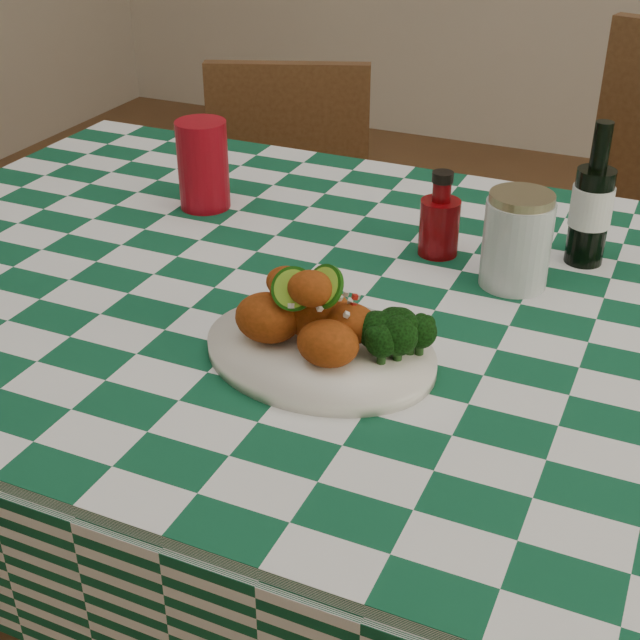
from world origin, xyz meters
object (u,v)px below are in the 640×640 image
at_px(fried_chicken_pile, 314,309).
at_px(mason_jar, 517,240).
at_px(dining_table, 359,508).
at_px(plate, 320,352).
at_px(beer_bottle, 593,194).
at_px(wooden_chair_left, 284,262).
at_px(ketchup_bottle, 440,214).
at_px(red_tumbler, 203,165).

height_order(fried_chicken_pile, mason_jar, mason_jar).
distance_m(fried_chicken_pile, mason_jar, 0.34).
distance_m(dining_table, mason_jar, 0.51).
xyz_separation_m(dining_table, plate, (0.01, -0.18, 0.40)).
relative_size(fried_chicken_pile, beer_bottle, 0.74).
bearing_deg(mason_jar, fried_chicken_pile, -120.97).
xyz_separation_m(dining_table, beer_bottle, (0.26, 0.24, 0.50)).
bearing_deg(wooden_chair_left, ketchup_bottle, -65.96).
height_order(dining_table, red_tumbler, red_tumbler).
height_order(dining_table, wooden_chair_left, wooden_chair_left).
bearing_deg(beer_bottle, red_tumbler, -175.74).
xyz_separation_m(ketchup_bottle, wooden_chair_left, (-0.53, 0.52, -0.42)).
relative_size(fried_chicken_pile, mason_jar, 1.15).
height_order(fried_chicken_pile, wooden_chair_left, fried_chicken_pile).
distance_m(red_tumbler, mason_jar, 0.55).
bearing_deg(dining_table, plate, -86.96).
xyz_separation_m(dining_table, mason_jar, (0.18, 0.12, 0.46)).
distance_m(dining_table, ketchup_bottle, 0.49).
height_order(plate, red_tumbler, red_tumbler).
height_order(plate, wooden_chair_left, wooden_chair_left).
distance_m(mason_jar, beer_bottle, 0.15).
bearing_deg(ketchup_bottle, red_tumbler, 177.86).
relative_size(mason_jar, wooden_chair_left, 0.16).
height_order(fried_chicken_pile, red_tumbler, red_tumbler).
distance_m(fried_chicken_pile, beer_bottle, 0.49).
xyz_separation_m(fried_chicken_pile, mason_jar, (0.18, 0.30, 0.00)).
height_order(dining_table, mason_jar, mason_jar).
height_order(plate, ketchup_bottle, ketchup_bottle).
bearing_deg(wooden_chair_left, beer_bottle, -53.20).
distance_m(mason_jar, wooden_chair_left, 0.97).
bearing_deg(red_tumbler, wooden_chair_left, 101.86).
relative_size(red_tumbler, beer_bottle, 0.69).
relative_size(dining_table, mason_jar, 12.04).
distance_m(fried_chicken_pile, ketchup_bottle, 0.35).
bearing_deg(ketchup_bottle, plate, -96.83).
bearing_deg(beer_bottle, plate, -121.37).
xyz_separation_m(red_tumbler, mason_jar, (0.55, -0.07, -0.01)).
bearing_deg(ketchup_bottle, fried_chicken_pile, -98.01).
distance_m(fried_chicken_pile, wooden_chair_left, 1.08).
relative_size(plate, mason_jar, 2.17).
xyz_separation_m(fried_chicken_pile, beer_bottle, (0.26, 0.41, 0.04)).
distance_m(red_tumbler, wooden_chair_left, 0.67).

